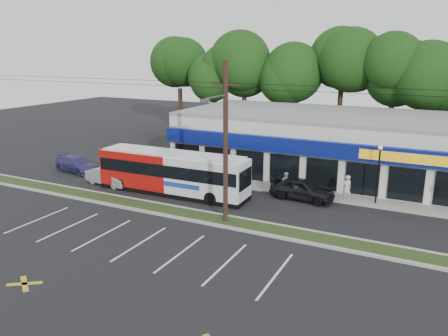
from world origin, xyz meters
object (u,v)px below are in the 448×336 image
car_dark (302,189)px  car_blue (77,164)px  utility_pole (223,138)px  car_silver (109,176)px  pedestrian_b (285,182)px  metrobus (173,172)px  pedestrian_a (347,188)px  lamp_post (379,168)px

car_dark → car_blue: 20.42m
utility_pole → car_blue: 18.47m
car_silver → pedestrian_b: 14.13m
metrobus → utility_pole: bearing=-31.8°
car_blue → pedestrian_a: (23.32, 2.62, 0.29)m
car_blue → utility_pole: bearing=-96.1°
utility_pole → lamp_post: (8.17, 7.87, -2.74)m
car_silver → utility_pole: bearing=-98.1°
metrobus → lamp_post: bearing=15.8°
car_silver → pedestrian_b: bearing=-64.9°
metrobus → pedestrian_b: 8.64m
car_dark → car_blue: car_dark is taller
car_dark → car_blue: (-20.36, -1.59, -0.11)m
pedestrian_a → pedestrian_b: 4.60m
lamp_post → car_blue: lamp_post is taller
lamp_post → metrobus: bearing=-163.1°
metrobus → car_dark: 9.74m
car_silver → car_blue: car_silver is taller
lamp_post → utility_pole: bearing=-136.1°
car_dark → car_silver: bearing=107.8°
car_dark → pedestrian_b: (-1.63, 1.03, 0.01)m
utility_pole → pedestrian_b: size_ratio=30.98×
utility_pole → pedestrian_b: utility_pole is taller
utility_pole → metrobus: size_ratio=4.18×
utility_pole → car_silver: size_ratio=11.69×
metrobus → pedestrian_a: bearing=17.1°
pedestrian_b → metrobus: bearing=28.9°
lamp_post → car_blue: bearing=-173.4°
car_silver → car_blue: (-5.32, 1.85, -0.02)m
metrobus → car_blue: bearing=171.8°
utility_pole → car_silver: (-11.83, 3.10, -4.71)m
lamp_post → metrobus: size_ratio=0.36×
lamp_post → car_blue: (-25.32, -2.92, -1.98)m
pedestrian_a → utility_pole: bearing=7.9°
car_dark → metrobus: bearing=112.7°
utility_pole → car_blue: utility_pole is taller
pedestrian_a → lamp_post: bearing=145.6°
utility_pole → lamp_post: size_ratio=11.76×
car_dark → car_silver: (-15.03, -3.44, -0.09)m
lamp_post → car_dark: 5.47m
car_blue → pedestrian_b: 18.91m
utility_pole → car_blue: bearing=163.9°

